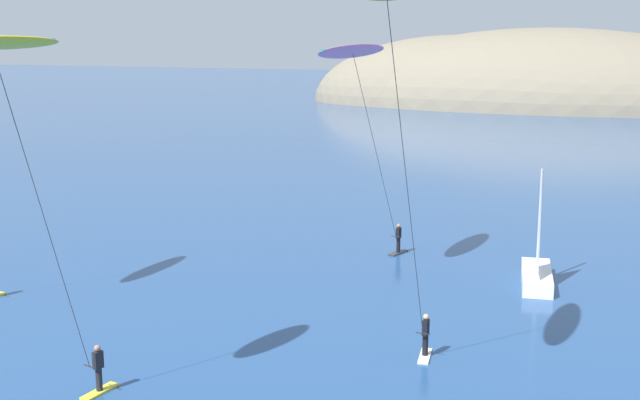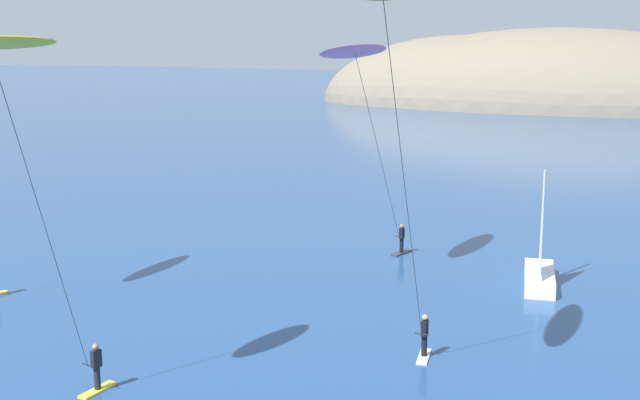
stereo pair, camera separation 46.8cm
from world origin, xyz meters
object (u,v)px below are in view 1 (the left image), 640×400
at_px(kitesurfer_yellow, 5,84).
at_px(kitesurfer_pink, 356,66).
at_px(kitesurfer_orange, 390,26).
at_px(sailboat_near, 537,270).

relative_size(kitesurfer_yellow, kitesurfer_pink, 1.02).
relative_size(kitesurfer_yellow, kitesurfer_orange, 0.88).
xyz_separation_m(sailboat_near, kitesurfer_orange, (-2.34, -16.01, 11.57)).
distance_m(kitesurfer_yellow, kitesurfer_orange, 11.38).
relative_size(sailboat_near, kitesurfer_pink, 0.51).
height_order(sailboat_near, kitesurfer_orange, kitesurfer_orange).
xyz_separation_m(kitesurfer_yellow, kitesurfer_pink, (3.56, 18.74, 0.03)).
height_order(sailboat_near, kitesurfer_pink, kitesurfer_pink).
xyz_separation_m(sailboat_near, kitesurfer_yellow, (-12.09, -21.64, 9.89)).
distance_m(sailboat_near, kitesurfer_pink, 13.41).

